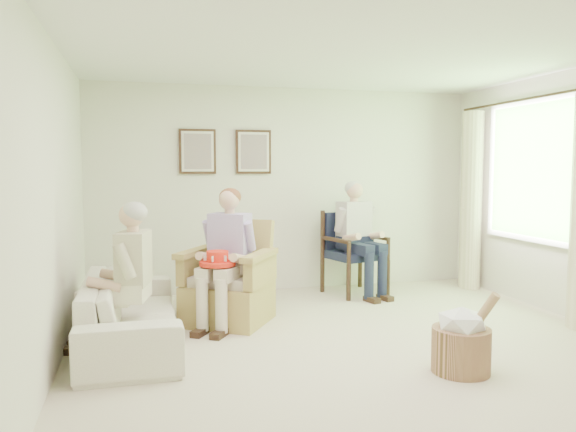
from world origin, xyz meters
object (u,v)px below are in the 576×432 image
at_px(person_wicker, 229,247).
at_px(red_hat, 218,260).
at_px(person_sofa, 129,269).
at_px(wicker_armchair, 228,290).
at_px(sofa, 131,311).
at_px(person_dark, 357,229).
at_px(wood_armchair, 352,249).
at_px(hatbox, 462,340).

xyz_separation_m(person_wicker, red_hat, (-0.14, -0.16, -0.09)).
xyz_separation_m(person_wicker, person_sofa, (-0.95, -0.58, -0.07)).
bearing_deg(person_sofa, red_hat, 129.47).
relative_size(wicker_armchair, sofa, 0.50).
distance_m(person_wicker, person_sofa, 1.12).
bearing_deg(sofa, person_sofa, 180.00).
relative_size(person_dark, person_sofa, 1.10).
height_order(sofa, person_sofa, person_sofa).
height_order(person_wicker, red_hat, person_wicker).
bearing_deg(red_hat, person_wicker, 49.61).
xyz_separation_m(wood_armchair, person_sofa, (-2.70, -1.69, 0.16)).
bearing_deg(red_hat, hatbox, -43.70).
relative_size(wicker_armchair, hatbox, 1.57).
xyz_separation_m(wood_armchair, hatbox, (-0.21, -2.86, -0.30)).
bearing_deg(hatbox, person_dark, 85.46).
xyz_separation_m(wicker_armchair, wood_armchair, (1.74, 0.97, 0.23)).
relative_size(person_dark, red_hat, 3.99).
relative_size(person_wicker, person_sofa, 1.07).
bearing_deg(person_dark, wicker_armchair, -170.75).
height_order(person_wicker, hatbox, person_wicker).
xyz_separation_m(person_sofa, hatbox, (2.48, -1.18, -0.46)).
height_order(person_sofa, hatbox, person_sofa).
bearing_deg(person_sofa, sofa, -167.69).
bearing_deg(hatbox, wood_armchair, 85.72).
bearing_deg(wood_armchair, sofa, -166.66).
bearing_deg(wood_armchair, red_hat, -161.41).
height_order(red_hat, hatbox, red_hat).
xyz_separation_m(person_dark, person_sofa, (-2.70, -1.52, -0.10)).
bearing_deg(wicker_armchair, person_wicker, -57.38).
bearing_deg(wicker_armchair, red_hat, -82.27).
bearing_deg(hatbox, red_hat, 136.30).
height_order(wood_armchair, red_hat, wood_armchair).
xyz_separation_m(wicker_armchair, red_hat, (-0.14, -0.30, 0.36)).
relative_size(person_sofa, red_hat, 3.63).
relative_size(wood_armchair, person_dark, 0.73).
bearing_deg(person_wicker, person_sofa, -115.98).
height_order(wood_armchair, person_dark, person_dark).
distance_m(wicker_armchair, red_hat, 0.49).
xyz_separation_m(sofa, person_wicker, (0.95, 0.37, 0.49)).
xyz_separation_m(person_dark, red_hat, (-1.88, -1.10, -0.13)).
xyz_separation_m(wicker_armchair, sofa, (-0.95, -0.51, -0.03)).
height_order(wicker_armchair, sofa, wicker_armchair).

